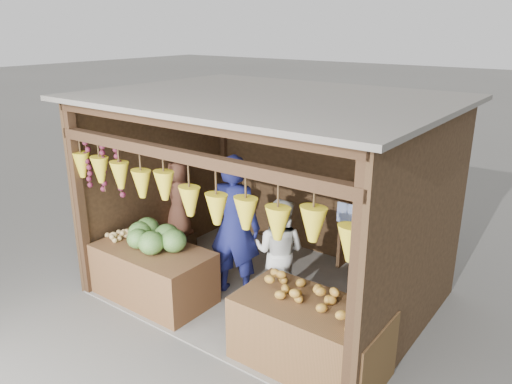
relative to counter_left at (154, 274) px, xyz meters
The scene contains 12 objects.
ground 1.54m from the counter_left, 42.91° to the left, with size 80.00×80.00×0.00m, color #514F49.
stall_structure 1.95m from the counter_left, 42.58° to the left, with size 4.30×3.30×2.66m.
back_shelf 3.19m from the counter_left, 47.02° to the left, with size 1.25×0.32×1.32m.
counter_left is the anchor object (origin of this frame).
counter_right 2.36m from the counter_left, ahead, with size 1.58×0.85×0.75m, color #4F361A.
stool 1.42m from the counter_left, 120.55° to the left, with size 0.35×0.35×0.33m, color black.
man_standing 1.23m from the counter_left, 44.44° to the left, with size 0.71×0.46×1.93m, color #161A53.
woman_standing 1.68m from the counter_left, 34.56° to the left, with size 0.69×0.54×1.42m, color white.
vendor_seated 1.52m from the counter_left, 120.55° to the left, with size 0.58×0.37×1.18m, color brown.
melon_pile 0.52m from the counter_left, 124.71° to the left, with size 1.00×0.50×0.32m, color #165218, non-canonical shape.
tanfruit_pile 0.77m from the counter_left, behind, with size 0.34×0.40×0.13m, color tan, non-canonical shape.
mango_pile 2.42m from the counter_left, ahead, with size 1.40×0.64×0.22m, color #B84618, non-canonical shape.
Camera 1 is at (3.48, -4.91, 3.46)m, focal length 35.00 mm.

